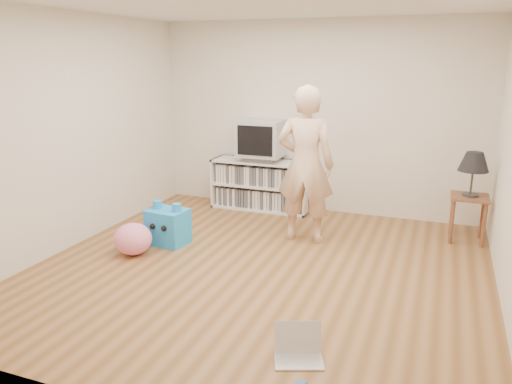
{
  "coord_description": "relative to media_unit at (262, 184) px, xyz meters",
  "views": [
    {
      "loc": [
        1.65,
        -4.44,
        2.1
      ],
      "look_at": [
        -0.19,
        0.4,
        0.7
      ],
      "focal_mm": 35.0,
      "sensor_mm": 36.0,
      "label": 1
    }
  ],
  "objects": [
    {
      "name": "table_lamp",
      "position": [
        2.72,
        -0.39,
        0.59
      ],
      "size": [
        0.34,
        0.34,
        0.52
      ],
      "color": "#333333",
      "rests_on": "side_table"
    },
    {
      "name": "walls",
      "position": [
        0.73,
        -2.04,
        0.95
      ],
      "size": [
        4.52,
        4.52,
        2.6
      ],
      "color": "silver",
      "rests_on": "ground"
    },
    {
      "name": "person",
      "position": [
        0.91,
        -1.04,
        0.56
      ],
      "size": [
        0.7,
        0.49,
        1.82
      ],
      "primitive_type": "imported",
      "rotation": [
        0.0,
        0.0,
        3.22
      ],
      "color": "beige",
      "rests_on": "ground"
    },
    {
      "name": "side_table",
      "position": [
        2.72,
        -0.39,
        0.07
      ],
      "size": [
        0.42,
        0.42,
        0.55
      ],
      "color": "brown",
      "rests_on": "ground"
    },
    {
      "name": "crt_tv",
      "position": [
        0.0,
        -0.02,
        0.67
      ],
      "size": [
        0.6,
        0.53,
        0.5
      ],
      "color": "#ABABB0",
      "rests_on": "dvd_deck"
    },
    {
      "name": "ground",
      "position": [
        0.73,
        -2.04,
        -0.35
      ],
      "size": [
        4.5,
        4.5,
        0.0
      ],
      "primitive_type": "plane",
      "color": "brown",
      "rests_on": "ground"
    },
    {
      "name": "plush_pink",
      "position": [
        -0.72,
        -2.15,
        -0.17
      ],
      "size": [
        0.54,
        0.54,
        0.35
      ],
      "primitive_type": "ellipsoid",
      "rotation": [
        0.0,
        0.0,
        0.4
      ],
      "color": "pink",
      "rests_on": "ground"
    },
    {
      "name": "laptop",
      "position": [
        1.53,
        -3.39,
        -0.29
      ],
      "size": [
        0.42,
        0.38,
        0.24
      ],
      "rotation": [
        0.0,
        0.0,
        0.37
      ],
      "color": "silver",
      "rests_on": "ground"
    },
    {
      "name": "media_unit",
      "position": [
        0.0,
        0.0,
        0.0
      ],
      "size": [
        1.4,
        0.45,
        0.7
      ],
      "color": "white",
      "rests_on": "ground"
    },
    {
      "name": "plush_blue",
      "position": [
        -0.53,
        -1.72,
        -0.14
      ],
      "size": [
        0.47,
        0.41,
        0.5
      ],
      "rotation": [
        0.0,
        0.0,
        -0.11
      ],
      "color": "#1D90E4",
      "rests_on": "ground"
    },
    {
      "name": "dvd_deck",
      "position": [
        0.0,
        -0.02,
        0.39
      ],
      "size": [
        0.45,
        0.35,
        0.07
      ],
      "primitive_type": "cube",
      "color": "gray",
      "rests_on": "media_unit"
    },
    {
      "name": "ceiling",
      "position": [
        0.73,
        -2.04,
        2.25
      ],
      "size": [
        4.5,
        4.5,
        0.01
      ],
      "primitive_type": "cube",
      "color": "white",
      "rests_on": "walls"
    }
  ]
}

